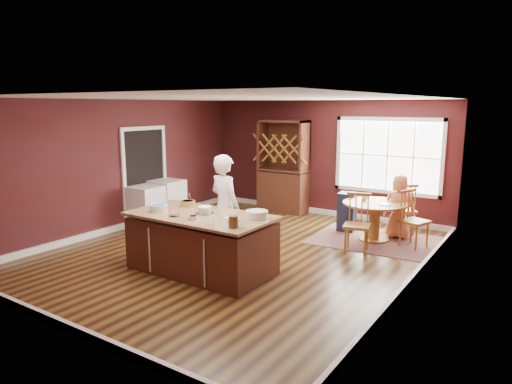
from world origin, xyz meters
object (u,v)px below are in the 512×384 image
Objects in this scene: chair_east at (415,219)px; seated_woman at (399,207)px; layer_cake at (205,210)px; high_chair at (347,211)px; kitchen_island at (201,244)px; baker at (225,207)px; dryer at (167,201)px; chair_south at (357,223)px; hutch at (283,166)px; toddler at (346,193)px; chair_north at (403,208)px; washer at (146,207)px; dining_table at (375,213)px.

seated_woman is (-0.41, 0.43, 0.10)m from chair_east.
high_chair is at bearing 74.46° from layer_cake.
kitchen_island is 0.85m from baker.
layer_cake reaches higher than dryer.
hutch is at bearing 128.65° from chair_south.
chair_east is (2.53, 2.40, -0.36)m from baker.
dryer is at bearing 122.11° from chair_east.
seated_woman reaches higher than chair_south.
chair_east is 1.00× the size of chair_south.
chair_north is at bearing 22.17° from toddler.
washer is (-2.62, 0.65, -0.44)m from baker.
washer reaches higher than high_chair.
hutch reaches higher than baker.
dryer is at bearing -8.30° from chair_north.
washer is 0.64m from dryer.
baker reaches higher than dryer.
chair_south is 0.84× the size of seated_woman.
seated_woman reaches higher than toddler.
seated_woman is 1.41× the size of washer.
baker reaches higher than layer_cake.
chair_south is 1.70m from chair_north.
seated_woman is at bearing 61.66° from chair_north.
chair_south is at bearing -91.25° from dining_table.
washer is (-4.40, -1.75, -0.09)m from dining_table.
toddler is 0.29× the size of washer.
dining_table is at bearing 37.40° from chair_north.
kitchen_island is 4.10m from seated_woman.
dryer is at bearing -166.91° from high_chair.
chair_north reaches higher than chair_east.
seated_woman is 4.87× the size of toddler.
high_chair is (1.07, 2.75, -0.47)m from baker.
washer is at bearing -158.30° from dining_table.
kitchen_island is at bearing -36.75° from dryer.
chair_north is at bearing 64.31° from chair_south.
chair_north is 0.85× the size of seated_woman.
baker reaches higher than chair_east.
baker is 2.36m from chair_south.
kitchen_island is 0.54m from layer_cake.
chair_north reaches higher than kitchen_island.
hutch is (-3.05, 0.40, 0.58)m from chair_north.
washer is at bearing -90.00° from dryer.
high_chair is (-1.03, -0.45, -0.11)m from chair_north.
hutch is at bearing 104.10° from layer_cake.
seated_woman is 0.57× the size of hutch.
toddler is at bearing 161.84° from high_chair.
chair_north is (0.32, 0.79, 0.00)m from dining_table.
hutch reaches higher than chair_north.
chair_north reaches higher than toddler.
toddler is (-0.73, 1.23, 0.28)m from chair_south.
kitchen_island is at bearing 161.70° from chair_east.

